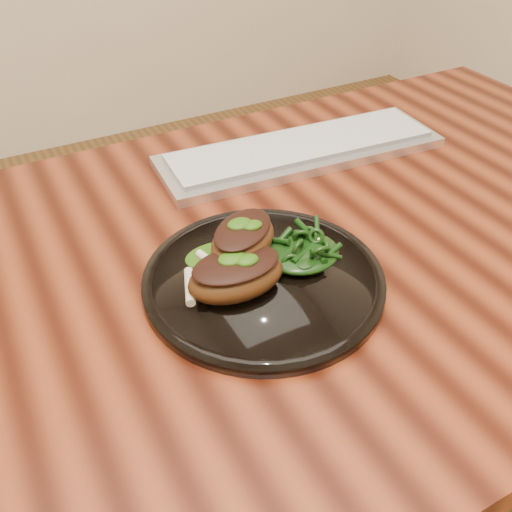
{
  "coord_description": "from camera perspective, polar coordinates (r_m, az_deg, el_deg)",
  "views": [
    {
      "loc": [
        -0.24,
        -0.53,
        1.21
      ],
      "look_at": [
        0.02,
        -0.04,
        0.78
      ],
      "focal_mm": 40.0,
      "sensor_mm": 36.0,
      "label": 1
    }
  ],
  "objects": [
    {
      "name": "desk",
      "position": [
        0.8,
        -2.62,
        -5.38
      ],
      "size": [
        1.6,
        0.8,
        0.75
      ],
      "color": "black",
      "rests_on": "ground"
    },
    {
      "name": "plate",
      "position": [
        0.7,
        0.76,
        -2.4
      ],
      "size": [
        0.3,
        0.3,
        0.02
      ],
      "color": "black",
      "rests_on": "desk"
    },
    {
      "name": "lamb_chop_front",
      "position": [
        0.66,
        -2.07,
        -1.83
      ],
      "size": [
        0.13,
        0.09,
        0.05
      ],
      "color": "#48250D",
      "rests_on": "plate"
    },
    {
      "name": "lamb_chop_back",
      "position": [
        0.69,
        -1.37,
        1.78
      ],
      "size": [
        0.12,
        0.12,
        0.05
      ],
      "color": "#48250D",
      "rests_on": "plate"
    },
    {
      "name": "herb_smear",
      "position": [
        0.73,
        -4.21,
        0.15
      ],
      "size": [
        0.08,
        0.05,
        0.0
      ],
      "primitive_type": "ellipsoid",
      "color": "#194107",
      "rests_on": "plate"
    },
    {
      "name": "greens_heap",
      "position": [
        0.71,
        4.67,
        0.73
      ],
      "size": [
        0.1,
        0.09,
        0.04
      ],
      "color": "black",
      "rests_on": "plate"
    },
    {
      "name": "keyboard",
      "position": [
        0.99,
        4.53,
        10.55
      ],
      "size": [
        0.5,
        0.18,
        0.02
      ],
      "color": "silver",
      "rests_on": "desk"
    }
  ]
}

